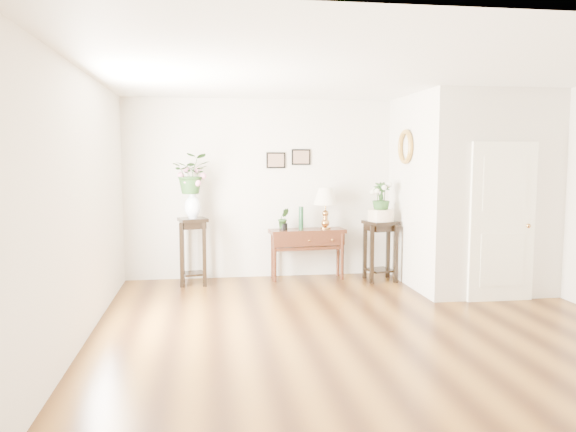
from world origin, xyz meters
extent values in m
cube|color=brown|center=(0.00, 0.00, 0.00)|extent=(6.00, 5.50, 0.02)
cube|color=white|center=(0.00, 0.00, 2.80)|extent=(6.00, 5.50, 0.02)
cube|color=beige|center=(0.00, 2.75, 1.40)|extent=(6.00, 0.02, 2.80)
cube|color=beige|center=(0.00, -2.75, 1.40)|extent=(6.00, 0.02, 2.80)
cube|color=beige|center=(-3.00, 0.00, 1.40)|extent=(0.02, 5.50, 2.80)
cube|color=beige|center=(2.10, 1.77, 1.40)|extent=(1.80, 1.95, 2.80)
cube|color=white|center=(2.10, 0.78, 1.05)|extent=(0.90, 0.05, 2.10)
cube|color=black|center=(-0.65, 2.73, 1.85)|extent=(0.30, 0.02, 0.25)
cube|color=black|center=(-0.25, 2.73, 1.90)|extent=(0.30, 0.02, 0.25)
torus|color=#A57C33|center=(1.16, 1.90, 2.05)|extent=(0.07, 0.51, 0.51)
cube|color=black|center=(-0.19, 2.47, 0.39)|extent=(1.20, 0.49, 0.78)
cube|color=#AD793D|center=(0.09, 2.47, 1.13)|extent=(0.47, 0.47, 0.65)
cylinder|color=#153B22|center=(-0.29, 2.47, 0.95)|extent=(0.09, 0.09, 0.36)
imported|color=#22471C|center=(-0.56, 2.47, 0.94)|extent=(0.19, 0.16, 0.32)
cube|color=black|center=(-1.94, 2.33, 0.50)|extent=(0.47, 0.47, 1.00)
imported|color=#22471C|center=(-1.94, 2.33, 1.70)|extent=(0.56, 0.50, 0.60)
cube|color=black|center=(0.90, 2.19, 0.46)|extent=(0.53, 0.53, 0.93)
cylinder|color=beige|center=(0.90, 2.19, 1.01)|extent=(0.51, 0.51, 0.18)
imported|color=#22471C|center=(0.90, 2.19, 1.28)|extent=(0.30, 0.30, 0.47)
camera|label=1|loc=(-1.74, -6.04, 1.90)|focal=35.00mm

